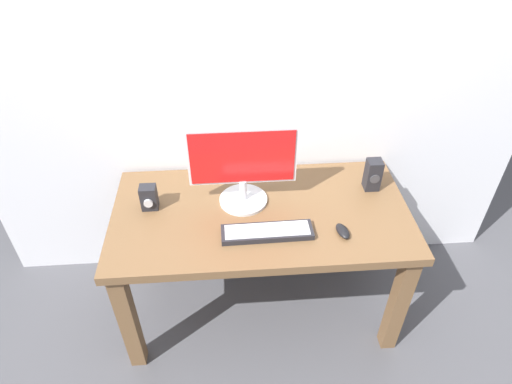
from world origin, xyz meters
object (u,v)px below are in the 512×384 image
object	(u,v)px
desk	(261,227)
audio_controller	(149,198)
keyboard_primary	(267,232)
mouse	(343,231)
speaker_right	(373,175)
monitor	(242,165)

from	to	relation	value
desk	audio_controller	distance (m)	0.57
keyboard_primary	desk	bearing A→B (deg)	94.98
desk	mouse	xyz separation A→B (m)	(0.36, -0.18, 0.12)
mouse	desk	bearing A→B (deg)	140.73
speaker_right	desk	bearing A→B (deg)	-166.55
audio_controller	monitor	bearing A→B (deg)	3.01
keyboard_primary	audio_controller	bearing A→B (deg)	157.43
monitor	keyboard_primary	world-z (taller)	monitor
monitor	speaker_right	xyz separation A→B (m)	(0.66, 0.05, -0.13)
desk	mouse	world-z (taller)	mouse
monitor	speaker_right	size ratio (longest dim) A/B	3.05
monitor	audio_controller	size ratio (longest dim) A/B	4.00
monitor	keyboard_primary	xyz separation A→B (m)	(0.10, -0.25, -0.20)
speaker_right	audio_controller	distance (m)	1.12
monitor	keyboard_primary	distance (m)	0.34
desk	audio_controller	world-z (taller)	audio_controller
speaker_right	monitor	bearing A→B (deg)	-175.74
desk	monitor	size ratio (longest dim) A/B	2.82
keyboard_primary	speaker_right	size ratio (longest dim) A/B	2.50
desk	speaker_right	distance (m)	0.63
desk	mouse	bearing A→B (deg)	-27.03
monitor	keyboard_primary	size ratio (longest dim) A/B	1.22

